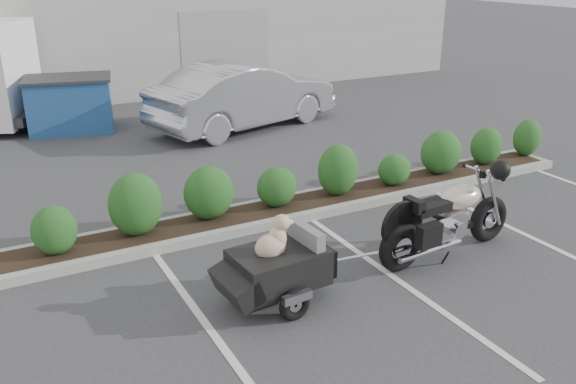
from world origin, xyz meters
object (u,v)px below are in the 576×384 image
pet_trailer (277,266)px  dumpster (70,104)px  sedan (244,95)px  motorcycle (449,219)px

pet_trailer → dumpster: size_ratio=0.86×
pet_trailer → dumpster: dumpster is taller
pet_trailer → sedan: size_ratio=0.40×
motorcycle → dumpster: bearing=105.9°
motorcycle → dumpster: motorcycle is taller
motorcycle → sedan: 8.08m
pet_trailer → motorcycle: bearing=-4.6°
pet_trailer → dumpster: bearing=90.5°
motorcycle → pet_trailer: motorcycle is taller
sedan → dumpster: (-4.00, 1.77, -0.14)m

